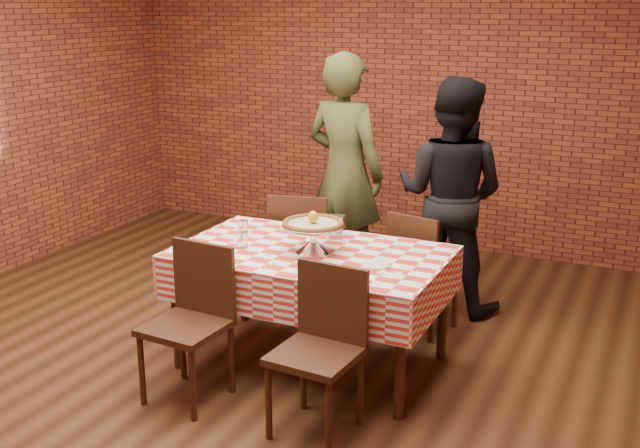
{
  "coord_description": "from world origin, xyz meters",
  "views": [
    {
      "loc": [
        2.33,
        -3.77,
        2.25
      ],
      "look_at": [
        0.4,
        0.37,
        0.91
      ],
      "focal_mm": 43.14,
      "sensor_mm": 36.0,
      "label": 1
    }
  ],
  "objects_px": {
    "table": "(311,308)",
    "pizza_stand": "(313,239)",
    "chair_far_right": "(424,271)",
    "pizza": "(313,224)",
    "diner_olive": "(345,173)",
    "chair_near_right": "(315,356)",
    "chair_far_left": "(304,250)",
    "water_glass_right": "(243,228)",
    "condiment_caddy": "(336,227)",
    "water_glass_left": "(242,240)",
    "chair_near_left": "(185,327)",
    "diner_black": "(450,195)"
  },
  "relations": [
    {
      "from": "pizza",
      "to": "chair_far_right",
      "type": "xyz_separation_m",
      "value": [
        0.46,
        0.83,
        -0.5
      ]
    },
    {
      "from": "chair_far_right",
      "to": "chair_near_right",
      "type": "bearing_deg",
      "value": 99.31
    },
    {
      "from": "water_glass_right",
      "to": "condiment_caddy",
      "type": "relative_size",
      "value": 0.71
    },
    {
      "from": "water_glass_right",
      "to": "diner_olive",
      "type": "relative_size",
      "value": 0.06
    },
    {
      "from": "pizza_stand",
      "to": "chair_far_right",
      "type": "distance_m",
      "value": 1.03
    },
    {
      "from": "chair_near_left",
      "to": "chair_near_right",
      "type": "xyz_separation_m",
      "value": [
        0.83,
        -0.01,
        -0.0
      ]
    },
    {
      "from": "chair_far_left",
      "to": "diner_olive",
      "type": "height_order",
      "value": "diner_olive"
    },
    {
      "from": "pizza",
      "to": "water_glass_right",
      "type": "distance_m",
      "value": 0.58
    },
    {
      "from": "condiment_caddy",
      "to": "chair_near_left",
      "type": "height_order",
      "value": "condiment_caddy"
    },
    {
      "from": "chair_near_right",
      "to": "diner_olive",
      "type": "distance_m",
      "value": 2.29
    },
    {
      "from": "table",
      "to": "chair_far_right",
      "type": "distance_m",
      "value": 0.95
    },
    {
      "from": "table",
      "to": "condiment_caddy",
      "type": "height_order",
      "value": "condiment_caddy"
    },
    {
      "from": "chair_far_left",
      "to": "pizza_stand",
      "type": "bearing_deg",
      "value": 107.52
    },
    {
      "from": "table",
      "to": "water_glass_left",
      "type": "distance_m",
      "value": 0.61
    },
    {
      "from": "table",
      "to": "chair_far_left",
      "type": "distance_m",
      "value": 0.93
    },
    {
      "from": "pizza",
      "to": "chair_far_right",
      "type": "relative_size",
      "value": 0.43
    },
    {
      "from": "water_glass_right",
      "to": "diner_black",
      "type": "height_order",
      "value": "diner_black"
    },
    {
      "from": "pizza_stand",
      "to": "diner_olive",
      "type": "bearing_deg",
      "value": 105.56
    },
    {
      "from": "table",
      "to": "chair_near_left",
      "type": "xyz_separation_m",
      "value": [
        -0.45,
        -0.72,
        0.08
      ]
    },
    {
      "from": "water_glass_left",
      "to": "chair_far_right",
      "type": "xyz_separation_m",
      "value": [
        0.89,
        0.95,
        -0.38
      ]
    },
    {
      "from": "table",
      "to": "chair_far_right",
      "type": "xyz_separation_m",
      "value": [
        0.48,
        0.82,
        0.06
      ]
    },
    {
      "from": "water_glass_left",
      "to": "diner_olive",
      "type": "height_order",
      "value": "diner_olive"
    },
    {
      "from": "chair_far_left",
      "to": "chair_far_right",
      "type": "xyz_separation_m",
      "value": [
        0.93,
        0.0,
        -0.02
      ]
    },
    {
      "from": "chair_far_right",
      "to": "diner_olive",
      "type": "height_order",
      "value": "diner_olive"
    },
    {
      "from": "water_glass_right",
      "to": "chair_near_right",
      "type": "relative_size",
      "value": 0.12
    },
    {
      "from": "water_glass_left",
      "to": "water_glass_right",
      "type": "relative_size",
      "value": 1.0
    },
    {
      "from": "chair_far_right",
      "to": "chair_near_left",
      "type": "bearing_deg",
      "value": 71.89
    },
    {
      "from": "water_glass_right",
      "to": "chair_near_right",
      "type": "xyz_separation_m",
      "value": [
        0.91,
        -0.82,
        -0.36
      ]
    },
    {
      "from": "water_glass_left",
      "to": "water_glass_right",
      "type": "distance_m",
      "value": 0.25
    },
    {
      "from": "pizza_stand",
      "to": "chair_far_left",
      "type": "height_order",
      "value": "pizza_stand"
    },
    {
      "from": "water_glass_right",
      "to": "chair_near_left",
      "type": "bearing_deg",
      "value": -84.23
    },
    {
      "from": "chair_near_right",
      "to": "diner_black",
      "type": "height_order",
      "value": "diner_black"
    },
    {
      "from": "pizza",
      "to": "diner_olive",
      "type": "height_order",
      "value": "diner_olive"
    },
    {
      "from": "table",
      "to": "pizza",
      "type": "bearing_deg",
      "value": -33.77
    },
    {
      "from": "water_glass_left",
      "to": "diner_black",
      "type": "height_order",
      "value": "diner_black"
    },
    {
      "from": "water_glass_left",
      "to": "chair_near_right",
      "type": "relative_size",
      "value": 0.12
    },
    {
      "from": "chair_near_left",
      "to": "diner_black",
      "type": "distance_m",
      "value": 2.28
    },
    {
      "from": "pizza_stand",
      "to": "chair_near_right",
      "type": "xyz_separation_m",
      "value": [
        0.35,
        -0.72,
        -0.39
      ]
    },
    {
      "from": "condiment_caddy",
      "to": "chair_far_right",
      "type": "distance_m",
      "value": 0.79
    },
    {
      "from": "table",
      "to": "condiment_caddy",
      "type": "xyz_separation_m",
      "value": [
        0.04,
        0.3,
        0.46
      ]
    },
    {
      "from": "water_glass_left",
      "to": "diner_olive",
      "type": "bearing_deg",
      "value": 88.36
    },
    {
      "from": "chair_near_left",
      "to": "diner_olive",
      "type": "height_order",
      "value": "diner_olive"
    },
    {
      "from": "water_glass_left",
      "to": "diner_black",
      "type": "distance_m",
      "value": 1.71
    },
    {
      "from": "table",
      "to": "pizza_stand",
      "type": "bearing_deg",
      "value": -33.77
    },
    {
      "from": "water_glass_right",
      "to": "chair_near_left",
      "type": "distance_m",
      "value": 0.89
    },
    {
      "from": "table",
      "to": "chair_far_right",
      "type": "bearing_deg",
      "value": 59.64
    },
    {
      "from": "condiment_caddy",
      "to": "chair_far_left",
      "type": "distance_m",
      "value": 0.8
    },
    {
      "from": "chair_near_right",
      "to": "chair_far_left",
      "type": "xyz_separation_m",
      "value": [
        -0.82,
        1.55,
        0.01
      ]
    },
    {
      "from": "table",
      "to": "chair_near_left",
      "type": "distance_m",
      "value": 0.85
    },
    {
      "from": "table",
      "to": "chair_far_right",
      "type": "relative_size",
      "value": 1.88
    }
  ]
}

